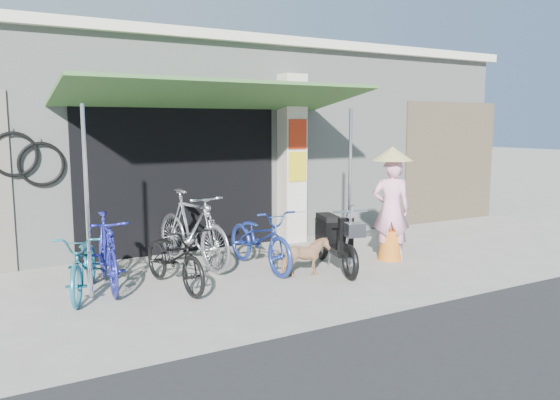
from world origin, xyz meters
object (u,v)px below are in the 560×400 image
bike_blue (107,252)px  street_dog (305,257)px  bike_black (175,257)px  bike_navy (260,238)px  moped (334,239)px  bike_teal (85,263)px  nun (391,204)px  bike_silver (192,229)px

bike_blue → street_dog: size_ratio=2.45×
bike_black → bike_navy: bearing=4.9°
bike_blue → moped: 3.20m
street_dog → moped: moped is taller
bike_navy → street_dog: size_ratio=2.63×
street_dog → moped: (0.61, 0.16, 0.16)m
moped → bike_teal: bearing=-172.6°
nun → bike_silver: bearing=11.5°
bike_teal → nun: bearing=13.4°
bike_navy → nun: 2.15m
bike_blue → bike_navy: bike_blue is taller
bike_black → street_dog: bearing=-19.5°
bike_silver → nun: nun is taller
bike_teal → bike_blue: bearing=47.6°
bike_teal → bike_navy: size_ratio=0.89×
bike_blue → bike_black: bike_blue is taller
bike_silver → moped: bearing=-44.3°
bike_navy → moped: bearing=-31.1°
street_dog → bike_black: bearing=89.0°
bike_blue → bike_silver: 1.45m
moped → street_dog: bearing=-150.1°
bike_black → street_dog: bike_black is taller
moped → nun: (1.08, 0.00, 0.44)m
bike_blue → nun: bearing=-3.9°
bike_teal → street_dog: size_ratio=2.34×
bike_navy → bike_teal: bearing=178.6°
bike_silver → nun: (2.86, -1.14, 0.31)m
bike_navy → moped: (0.96, -0.52, -0.02)m
bike_navy → nun: nun is taller
moped → bike_blue: bearing=-176.4°
bike_blue → bike_navy: size_ratio=0.93×
bike_navy → moped: 1.09m
bike_blue → bike_silver: (1.35, 0.51, 0.09)m
bike_blue → street_dog: (2.52, -0.79, -0.21)m
nun → bike_black: bearing=30.0°
bike_black → bike_navy: size_ratio=0.90×
bike_silver → bike_blue: bearing=-170.9°
bike_teal → moped: size_ratio=0.92×
bike_teal → bike_blue: bike_blue is taller
bike_black → nun: 3.49m
bike_blue → moped: bearing=-6.8°
bike_silver → bike_navy: bearing=-48.8°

